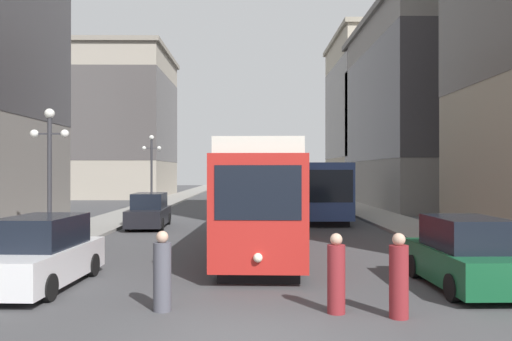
{
  "coord_description": "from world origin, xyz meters",
  "views": [
    {
      "loc": [
        -0.01,
        -8.98,
        2.98
      ],
      "look_at": [
        0.14,
        6.75,
        3.01
      ],
      "focal_mm": 35.6,
      "sensor_mm": 36.0,
      "label": 1
    }
  ],
  "objects_px": {
    "streetcar": "(263,194)",
    "lamp_post_left_near": "(50,156)",
    "parked_car_right_far": "(465,255)",
    "pedestrian_crossing_near": "(162,274)",
    "pedestrian_crossing_far": "(336,276)",
    "transit_bus": "(316,187)",
    "parked_car_left_near": "(149,212)",
    "pedestrian_on_sidewalk": "(399,278)",
    "lamp_post_left_far": "(152,161)",
    "parked_car_left_mid": "(41,254)"
  },
  "relations": [
    {
      "from": "transit_bus",
      "to": "parked_car_left_near",
      "type": "relative_size",
      "value": 2.47
    },
    {
      "from": "transit_bus",
      "to": "lamp_post_left_near",
      "type": "distance_m",
      "value": 18.17
    },
    {
      "from": "parked_car_left_near",
      "to": "pedestrian_on_sidewalk",
      "type": "xyz_separation_m",
      "value": [
        8.42,
        -16.71,
        -0.04
      ]
    },
    {
      "from": "pedestrian_crossing_near",
      "to": "streetcar",
      "type": "bearing_deg",
      "value": 24.28
    },
    {
      "from": "streetcar",
      "to": "pedestrian_on_sidewalk",
      "type": "bearing_deg",
      "value": -72.64
    },
    {
      "from": "streetcar",
      "to": "lamp_post_left_near",
      "type": "height_order",
      "value": "lamp_post_left_near"
    },
    {
      "from": "parked_car_left_near",
      "to": "pedestrian_crossing_near",
      "type": "xyz_separation_m",
      "value": [
        3.52,
        -16.13,
        -0.05
      ]
    },
    {
      "from": "pedestrian_crossing_far",
      "to": "parked_car_left_near",
      "type": "bearing_deg",
      "value": 165.76
    },
    {
      "from": "parked_car_left_near",
      "to": "parked_car_right_far",
      "type": "relative_size",
      "value": 1.15
    },
    {
      "from": "parked_car_right_far",
      "to": "pedestrian_crossing_near",
      "type": "bearing_deg",
      "value": 14.26
    },
    {
      "from": "pedestrian_on_sidewalk",
      "to": "parked_car_left_near",
      "type": "bearing_deg",
      "value": -34.51
    },
    {
      "from": "parked_car_left_mid",
      "to": "parked_car_right_far",
      "type": "height_order",
      "value": "same"
    },
    {
      "from": "pedestrian_crossing_far",
      "to": "pedestrian_on_sidewalk",
      "type": "relative_size",
      "value": 0.97
    },
    {
      "from": "transit_bus",
      "to": "pedestrian_crossing_near",
      "type": "distance_m",
      "value": 22.47
    },
    {
      "from": "pedestrian_on_sidewalk",
      "to": "lamp_post_left_near",
      "type": "distance_m",
      "value": 13.45
    },
    {
      "from": "parked_car_right_far",
      "to": "pedestrian_crossing_near",
      "type": "distance_m",
      "value": 7.6
    },
    {
      "from": "parked_car_right_far",
      "to": "pedestrian_crossing_far",
      "type": "distance_m",
      "value": 4.26
    },
    {
      "from": "pedestrian_crossing_near",
      "to": "parked_car_left_near",
      "type": "bearing_deg",
      "value": 51.5
    },
    {
      "from": "parked_car_right_far",
      "to": "pedestrian_crossing_far",
      "type": "xyz_separation_m",
      "value": [
        -3.65,
        -2.21,
        -0.06
      ]
    },
    {
      "from": "pedestrian_on_sidewalk",
      "to": "lamp_post_left_far",
      "type": "distance_m",
      "value": 29.06
    },
    {
      "from": "pedestrian_on_sidewalk",
      "to": "transit_bus",
      "type": "bearing_deg",
      "value": -64.19
    },
    {
      "from": "lamp_post_left_near",
      "to": "lamp_post_left_far",
      "type": "relative_size",
      "value": 0.93
    },
    {
      "from": "pedestrian_on_sidewalk",
      "to": "pedestrian_crossing_far",
      "type": "bearing_deg",
      "value": 12.02
    },
    {
      "from": "parked_car_left_mid",
      "to": "parked_car_right_far",
      "type": "relative_size",
      "value": 1.09
    },
    {
      "from": "parked_car_right_far",
      "to": "pedestrian_crossing_near",
      "type": "relative_size",
      "value": 2.48
    },
    {
      "from": "transit_bus",
      "to": "streetcar",
      "type": "bearing_deg",
      "value": -106.53
    },
    {
      "from": "parked_car_right_far",
      "to": "pedestrian_on_sidewalk",
      "type": "relative_size",
      "value": 2.45
    },
    {
      "from": "parked_car_left_near",
      "to": "parked_car_right_far",
      "type": "xyz_separation_m",
      "value": [
        10.85,
        -14.14,
        -0.0
      ]
    },
    {
      "from": "pedestrian_crossing_near",
      "to": "pedestrian_on_sidewalk",
      "type": "bearing_deg",
      "value": -57.58
    },
    {
      "from": "streetcar",
      "to": "parked_car_left_mid",
      "type": "xyz_separation_m",
      "value": [
        -5.9,
        -6.66,
        -1.26
      ]
    },
    {
      "from": "transit_bus",
      "to": "lamp_post_left_far",
      "type": "xyz_separation_m",
      "value": [
        -11.46,
        4.81,
        1.81
      ]
    },
    {
      "from": "streetcar",
      "to": "lamp_post_left_near",
      "type": "xyz_separation_m",
      "value": [
        -7.8,
        -1.34,
        1.43
      ]
    },
    {
      "from": "pedestrian_crossing_far",
      "to": "pedestrian_on_sidewalk",
      "type": "xyz_separation_m",
      "value": [
        1.21,
        -0.36,
        0.02
      ]
    },
    {
      "from": "pedestrian_crossing_near",
      "to": "pedestrian_on_sidewalk",
      "type": "xyz_separation_m",
      "value": [
        4.9,
        -0.58,
        0.01
      ]
    },
    {
      "from": "parked_car_left_near",
      "to": "streetcar",
      "type": "bearing_deg",
      "value": -53.24
    },
    {
      "from": "streetcar",
      "to": "pedestrian_crossing_near",
      "type": "bearing_deg",
      "value": -102.36
    },
    {
      "from": "streetcar",
      "to": "parked_car_right_far",
      "type": "height_order",
      "value": "streetcar"
    },
    {
      "from": "pedestrian_crossing_near",
      "to": "lamp_post_left_near",
      "type": "distance_m",
      "value": 9.73
    },
    {
      "from": "parked_car_right_far",
      "to": "lamp_post_left_near",
      "type": "bearing_deg",
      "value": -24.67
    },
    {
      "from": "lamp_post_left_near",
      "to": "transit_bus",
      "type": "bearing_deg",
      "value": 50.73
    },
    {
      "from": "lamp_post_left_near",
      "to": "pedestrian_crossing_near",
      "type": "bearing_deg",
      "value": -54.53
    },
    {
      "from": "pedestrian_crossing_far",
      "to": "lamp_post_left_far",
      "type": "distance_m",
      "value": 28.31
    },
    {
      "from": "parked_car_right_far",
      "to": "lamp_post_left_far",
      "type": "xyz_separation_m",
      "value": [
        -12.75,
        24.43,
        2.91
      ]
    },
    {
      "from": "pedestrian_crossing_near",
      "to": "lamp_post_left_far",
      "type": "xyz_separation_m",
      "value": [
        -5.42,
        26.42,
        2.96
      ]
    },
    {
      "from": "transit_bus",
      "to": "parked_car_right_far",
      "type": "xyz_separation_m",
      "value": [
        1.29,
        -19.63,
        -1.1
      ]
    },
    {
      "from": "parked_car_left_mid",
      "to": "lamp_post_left_near",
      "type": "distance_m",
      "value": 6.26
    },
    {
      "from": "parked_car_right_far",
      "to": "lamp_post_left_far",
      "type": "bearing_deg",
      "value": -63.36
    },
    {
      "from": "pedestrian_crossing_far",
      "to": "parked_car_right_far",
      "type": "bearing_deg",
      "value": 83.16
    },
    {
      "from": "parked_car_right_far",
      "to": "pedestrian_crossing_far",
      "type": "bearing_deg",
      "value": 30.26
    },
    {
      "from": "parked_car_left_near",
      "to": "pedestrian_on_sidewalk",
      "type": "relative_size",
      "value": 2.81
    }
  ]
}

